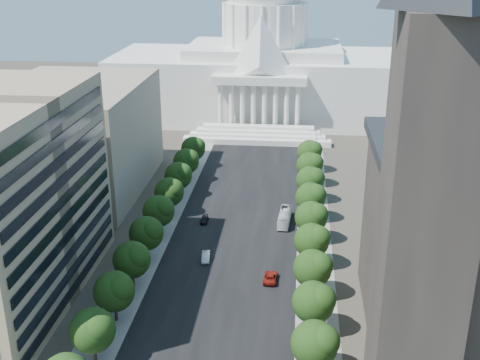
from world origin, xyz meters
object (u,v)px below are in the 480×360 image
(car_silver, at_px, (206,257))
(car_dark_b, at_px, (204,220))
(car_red, at_px, (270,277))
(city_bus, at_px, (285,217))

(car_silver, bearing_deg, car_dark_b, 93.66)
(car_silver, height_order, car_dark_b, car_silver)
(car_silver, relative_size, car_red, 0.85)
(car_dark_b, relative_size, city_bus, 0.40)
(car_dark_b, distance_m, city_bus, 20.13)
(car_silver, bearing_deg, city_bus, 45.48)
(car_red, distance_m, car_dark_b, 32.40)
(car_silver, distance_m, city_bus, 26.88)
(city_bus, bearing_deg, car_dark_b, -171.72)
(car_dark_b, bearing_deg, car_silver, -82.25)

